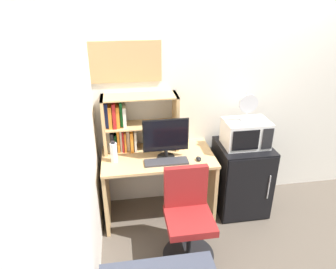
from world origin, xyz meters
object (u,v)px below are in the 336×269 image
(keyboard, at_px, (166,162))
(desk_chair, at_px, (188,221))
(hutch_bookshelf, at_px, (128,124))
(mini_fridge, at_px, (241,177))
(water_bottle, at_px, (114,152))
(computer_mouse, at_px, (199,159))
(desk_fan, at_px, (248,106))
(wall_corkboard, at_px, (122,62))
(monitor, at_px, (166,137))
(microwave, at_px, (246,133))

(keyboard, bearing_deg, desk_chair, -74.19)
(hutch_bookshelf, bearing_deg, mini_fridge, -10.12)
(water_bottle, relative_size, mini_fridge, 0.28)
(computer_mouse, relative_size, desk_fan, 0.28)
(mini_fridge, distance_m, wall_corkboard, 1.81)
(keyboard, bearing_deg, monitor, 83.90)
(wall_corkboard, bearing_deg, monitor, -43.89)
(mini_fridge, bearing_deg, keyboard, -170.70)
(microwave, xyz_separation_m, wall_corkboard, (-1.24, 0.32, 0.72))
(hutch_bookshelf, height_order, water_bottle, hutch_bookshelf)
(microwave, xyz_separation_m, desk_chair, (-0.74, -0.61, -0.56))
(mini_fridge, bearing_deg, monitor, -177.48)
(desk_fan, bearing_deg, microwave, 24.66)
(monitor, xyz_separation_m, water_bottle, (-0.52, 0.00, -0.12))
(desk_fan, xyz_separation_m, wall_corkboard, (-1.23, 0.33, 0.41))
(mini_fridge, xyz_separation_m, microwave, (0.00, 0.00, 0.55))
(hutch_bookshelf, height_order, desk_fan, desk_fan)
(keyboard, xyz_separation_m, desk_fan, (0.86, 0.14, 0.49))
(hutch_bookshelf, relative_size, keyboard, 1.79)
(water_bottle, bearing_deg, desk_chair, -41.47)
(keyboard, xyz_separation_m, mini_fridge, (0.87, 0.14, -0.36))
(water_bottle, bearing_deg, hutch_bookshelf, 57.17)
(mini_fridge, xyz_separation_m, desk_fan, (-0.01, -0.00, 0.86))
(water_bottle, height_order, wall_corkboard, wall_corkboard)
(hutch_bookshelf, bearing_deg, keyboard, -45.90)
(keyboard, xyz_separation_m, desk_chair, (0.13, -0.46, -0.38))
(desk_fan, height_order, desk_chair, desk_fan)
(hutch_bookshelf, bearing_deg, desk_fan, -10.37)
(desk_chair, bearing_deg, hutch_bookshelf, 120.33)
(computer_mouse, xyz_separation_m, water_bottle, (-0.84, 0.11, 0.09))
(water_bottle, xyz_separation_m, mini_fridge, (1.39, 0.03, -0.46))
(keyboard, relative_size, desk_chair, 0.49)
(computer_mouse, distance_m, microwave, 0.59)
(microwave, bearing_deg, hutch_bookshelf, 170.02)
(mini_fridge, bearing_deg, computer_mouse, -164.99)
(monitor, distance_m, microwave, 0.86)
(monitor, relative_size, microwave, 0.99)
(hutch_bookshelf, xyz_separation_m, keyboard, (0.35, -0.36, -0.28))
(hutch_bookshelf, xyz_separation_m, computer_mouse, (0.68, -0.36, -0.27))
(keyboard, relative_size, mini_fridge, 0.54)
(desk_fan, bearing_deg, water_bottle, -178.70)
(monitor, xyz_separation_m, microwave, (0.86, 0.04, -0.04))
(hutch_bookshelf, bearing_deg, desk_chair, -59.67)
(keyboard, xyz_separation_m, computer_mouse, (0.33, -0.00, 0.01))
(desk_chair, bearing_deg, keyboard, 105.81)
(keyboard, distance_m, water_bottle, 0.53)
(computer_mouse, height_order, microwave, microwave)
(monitor, bearing_deg, desk_fan, 2.36)
(mini_fridge, bearing_deg, hutch_bookshelf, 169.88)
(computer_mouse, distance_m, wall_corkboard, 1.23)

